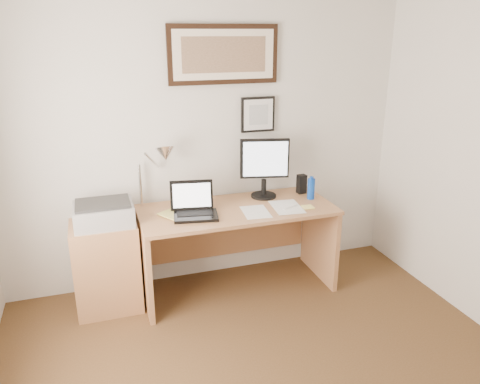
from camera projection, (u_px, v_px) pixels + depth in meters
name	position (u px, v px, depth m)	size (l,w,h in m)	color
wall_back	(207.00, 140.00, 3.97)	(3.50, 0.02, 2.50)	silver
side_cabinet	(107.00, 266.00, 3.71)	(0.50, 0.40, 0.73)	#A26D44
water_bottle	(311.00, 189.00, 4.03)	(0.06, 0.06, 0.18)	#0D41B5
bottle_cap	(312.00, 178.00, 4.00)	(0.03, 0.03, 0.02)	#0D41B5
speaker	(302.00, 184.00, 4.18)	(0.08, 0.07, 0.17)	black
paper_sheet_a	(256.00, 212.00, 3.76)	(0.20, 0.29, 0.00)	white
paper_sheet_b	(287.00, 207.00, 3.86)	(0.23, 0.33, 0.00)	white
sticky_pad	(308.00, 207.00, 3.85)	(0.09, 0.09, 0.01)	#FFEF78
marker_pen	(290.00, 207.00, 3.85)	(0.02, 0.02, 0.14)	white
book	(167.00, 218.00, 3.61)	(0.18, 0.24, 0.02)	#CDC460
desk	(234.00, 230.00, 4.00)	(1.60, 0.70, 0.75)	#A26D44
laptop	(194.00, 208.00, 3.68)	(0.38, 0.35, 0.26)	black
lcd_monitor	(264.00, 165.00, 4.01)	(0.42, 0.22, 0.52)	black
printer	(104.00, 213.00, 3.55)	(0.44, 0.34, 0.18)	#A0A0A2
desk_lamp	(163.00, 157.00, 3.70)	(0.29, 0.27, 0.53)	silver
picture_large	(224.00, 55.00, 3.76)	(0.92, 0.04, 0.47)	black
picture_small	(258.00, 114.00, 4.02)	(0.30, 0.03, 0.30)	black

